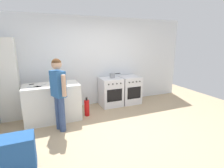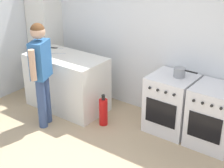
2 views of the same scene
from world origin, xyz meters
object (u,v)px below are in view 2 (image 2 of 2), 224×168
object	(u,v)px
person	(41,67)
larder_cabinet	(45,34)
fire_extinguisher	(103,112)
knife_paring	(56,48)
knife_bread	(54,53)
oven_left	(171,103)
pot	(180,72)
knife_chef	(44,53)
oven_right	(213,116)

from	to	relation	value
person	larder_cabinet	size ratio (longest dim) A/B	0.79
fire_extinguisher	knife_paring	bearing A→B (deg)	166.25
person	larder_cabinet	xyz separation A→B (m)	(-1.06, 1.09, 0.07)
knife_bread	larder_cabinet	size ratio (longest dim) A/B	0.15
oven_left	knife_bread	xyz separation A→B (m)	(-1.94, -0.39, 0.48)
pot	knife_paring	xyz separation A→B (m)	(-2.18, -0.22, -0.01)
pot	person	xyz separation A→B (m)	(-1.67, -1.04, 0.01)
knife_chef	larder_cabinet	world-z (taller)	larder_cabinet
person	larder_cabinet	world-z (taller)	larder_cabinet
oven_left	fire_extinguisher	distance (m)	1.01
knife_paring	person	distance (m)	0.96
oven_right	larder_cabinet	world-z (taller)	larder_cabinet
fire_extinguisher	knife_bread	bearing A→B (deg)	175.40
pot	knife_bread	xyz separation A→B (m)	(-2.02, -0.44, -0.01)
oven_right	knife_bread	size ratio (longest dim) A/B	2.76
oven_left	knife_bread	world-z (taller)	knife_bread
knife_chef	fire_extinguisher	xyz separation A→B (m)	(1.19, 0.01, -0.69)
oven_right	person	world-z (taller)	person
person	fire_extinguisher	bearing A→B (deg)	35.36
knife_chef	larder_cabinet	size ratio (longest dim) A/B	0.15
oven_right	knife_chef	distance (m)	2.79
knife_chef	knife_bread	size ratio (longest dim) A/B	1.00
oven_left	person	distance (m)	1.94
pot	knife_paring	size ratio (longest dim) A/B	1.73
pot	person	size ratio (longest dim) A/B	0.22
oven_left	oven_right	bearing A→B (deg)	-0.00
knife_chef	fire_extinguisher	bearing A→B (deg)	0.25
fire_extinguisher	oven_right	bearing A→B (deg)	17.55
pot	oven_left	bearing A→B (deg)	-149.98
knife_bread	fire_extinguisher	xyz separation A→B (m)	(1.07, -0.09, -0.69)
oven_left	fire_extinguisher	xyz separation A→B (m)	(-0.87, -0.48, -0.21)
knife_bread	knife_paring	world-z (taller)	same
person	larder_cabinet	distance (m)	1.52
person	oven_left	bearing A→B (deg)	31.89
oven_left	pot	world-z (taller)	pot
pot	knife_bread	size ratio (longest dim) A/B	1.12
oven_left	knife_paring	distance (m)	2.17
oven_left	larder_cabinet	distance (m)	2.71
knife_paring	larder_cabinet	bearing A→B (deg)	152.96
oven_left	larder_cabinet	size ratio (longest dim) A/B	0.42
pot	knife_bread	bearing A→B (deg)	-167.83
pot	knife_paring	bearing A→B (deg)	-174.26
oven_right	person	size ratio (longest dim) A/B	0.54
oven_left	oven_right	world-z (taller)	same
oven_right	pot	distance (m)	0.75
knife_paring	knife_bread	bearing A→B (deg)	-53.07
knife_bread	person	size ratio (longest dim) A/B	0.20
pot	fire_extinguisher	bearing A→B (deg)	-151.12
oven_right	knife_paring	world-z (taller)	knife_paring
oven_left	knife_paring	xyz separation A→B (m)	(-2.11, -0.18, 0.48)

